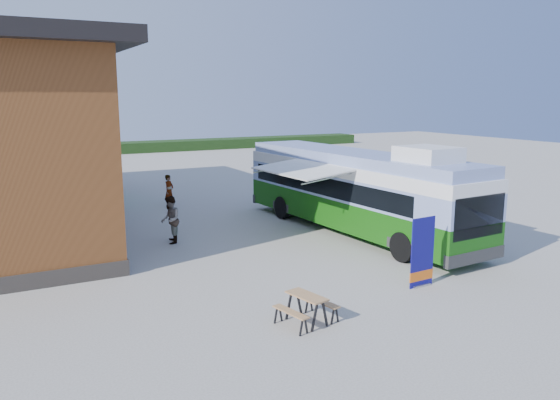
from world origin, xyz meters
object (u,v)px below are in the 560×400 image
person_b (170,220)px  slurry_tanker (86,176)px  bus (355,188)px  picnic_table (307,302)px  banner (422,259)px  person_a (169,191)px

person_b → slurry_tanker: bearing=-154.2°
bus → picnic_table: size_ratio=8.54×
bus → slurry_tanker: size_ratio=1.95×
banner → slurry_tanker: (-6.59, 18.29, 0.54)m
picnic_table → banner: bearing=-2.7°
person_b → slurry_tanker: (-1.50, 10.19, 0.48)m
banner → slurry_tanker: bearing=106.3°
bus → slurry_tanker: bearing=122.2°
bus → person_a: bearing=117.1°
person_b → banner: bearing=49.5°
bus → slurry_tanker: (-8.65, 12.03, -0.43)m
picnic_table → person_a: person_a is taller
banner → picnic_table: bearing=-174.4°
banner → person_b: 9.57m
banner → person_a: size_ratio=1.29×
bus → slurry_tanker: bus is taller
bus → picnic_table: (-6.36, -6.96, -1.28)m
picnic_table → slurry_tanker: 19.14m
bus → person_a: bus is taller
bus → person_a: (-5.16, 8.72, -1.01)m
picnic_table → person_b: bearing=83.3°
bus → banner: 6.67m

